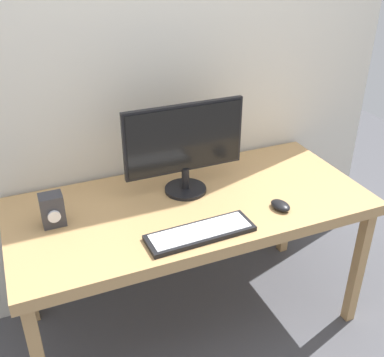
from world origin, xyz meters
name	(u,v)px	position (x,y,z in m)	size (l,w,h in m)	color
ground_plane	(191,318)	(0.00, 0.00, 0.00)	(6.00, 6.00, 0.00)	#4C4C51
wall_back	(156,13)	(0.00, 0.41, 1.50)	(2.59, 0.04, 3.00)	silver
desk	(191,213)	(0.00, 0.00, 0.67)	(1.65, 0.75, 0.73)	tan
monitor	(185,145)	(0.01, 0.11, 0.97)	(0.57, 0.20, 0.43)	black
keyboard_primary	(200,233)	(-0.07, -0.26, 0.75)	(0.46, 0.16, 0.02)	black
mouse	(280,205)	(0.34, -0.21, 0.75)	(0.07, 0.10, 0.03)	black
audio_controller	(52,210)	(-0.61, 0.06, 0.81)	(0.10, 0.09, 0.14)	#333338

